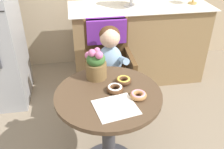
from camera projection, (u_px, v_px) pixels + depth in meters
cafe_table at (108, 117)px, 1.79m from camera, size 0.72×0.72×0.72m
wicker_chair at (108, 55)px, 2.31m from camera, size 0.42×0.45×0.95m
seated_child at (110, 60)px, 2.16m from camera, size 0.27×0.32×0.73m
paper_napkin at (116, 107)px, 1.55m from camera, size 0.29×0.27×0.00m
donut_front at (123, 80)px, 1.77m from camera, size 0.11×0.11×0.04m
donut_mid at (138, 95)px, 1.63m from camera, size 0.11×0.11×0.04m
donut_side at (115, 88)px, 1.69m from camera, size 0.12×0.12×0.04m
flower_vase at (96, 64)px, 1.79m from camera, size 0.15×0.15×0.24m
display_counter at (138, 43)px, 2.98m from camera, size 1.56×0.62×0.90m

